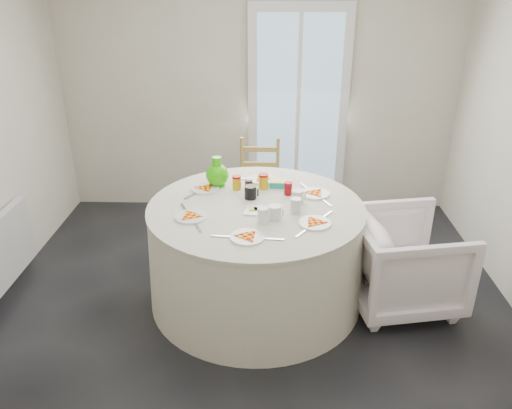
{
  "coord_description": "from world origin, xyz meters",
  "views": [
    {
      "loc": [
        0.11,
        -3.02,
        2.35
      ],
      "look_at": [
        0.02,
        0.28,
        0.8
      ],
      "focal_mm": 35.0,
      "sensor_mm": 36.0,
      "label": 1
    }
  ],
  "objects_px": {
    "wooden_chair": "(259,186)",
    "green_pitcher": "(217,176)",
    "table": "(256,255)",
    "armchair": "(404,258)"
  },
  "relations": [
    {
      "from": "green_pitcher",
      "to": "wooden_chair",
      "type": "bearing_deg",
      "value": 55.5
    },
    {
      "from": "armchair",
      "to": "wooden_chair",
      "type": "bearing_deg",
      "value": 33.55
    },
    {
      "from": "wooden_chair",
      "to": "green_pitcher",
      "type": "relative_size",
      "value": 3.87
    },
    {
      "from": "wooden_chair",
      "to": "armchair",
      "type": "distance_m",
      "value": 1.62
    },
    {
      "from": "table",
      "to": "wooden_chair",
      "type": "relative_size",
      "value": 1.81
    },
    {
      "from": "armchair",
      "to": "green_pitcher",
      "type": "bearing_deg",
      "value": 63.61
    },
    {
      "from": "table",
      "to": "armchair",
      "type": "xyz_separation_m",
      "value": [
        1.12,
        -0.05,
        0.02
      ]
    },
    {
      "from": "table",
      "to": "armchair",
      "type": "bearing_deg",
      "value": -2.51
    },
    {
      "from": "table",
      "to": "armchair",
      "type": "relative_size",
      "value": 2.06
    },
    {
      "from": "wooden_chair",
      "to": "green_pitcher",
      "type": "distance_m",
      "value": 0.91
    }
  ]
}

